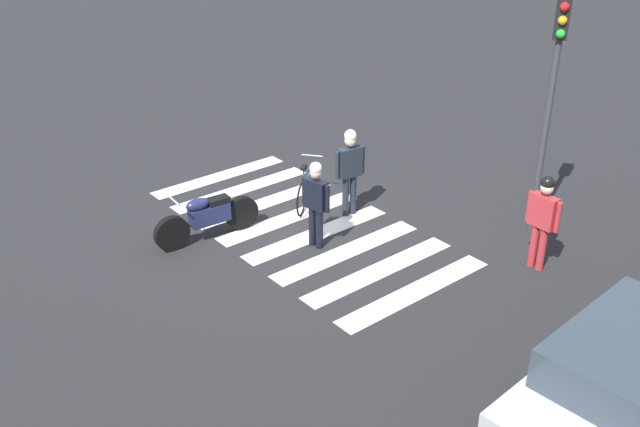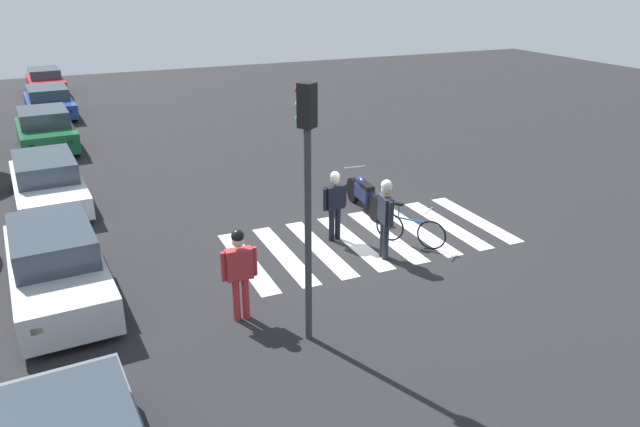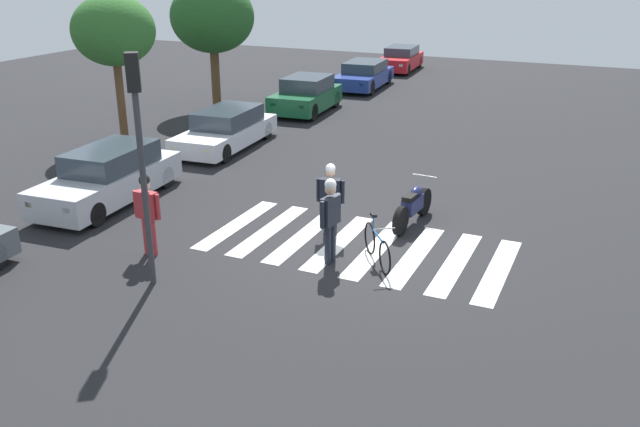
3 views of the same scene
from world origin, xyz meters
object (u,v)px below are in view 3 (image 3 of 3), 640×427
Objects in this scene: car_white_van at (226,130)px; car_green_compact at (306,95)px; officer_by_motorcycle at (330,195)px; car_silver_sedan at (109,177)px; pedestrian_bystander at (147,209)px; leaning_bicycle at (377,246)px; car_blue_hatchback at (364,75)px; officer_on_foot at (330,214)px; traffic_light_pole at (139,135)px; police_motorcycle at (413,206)px; car_red_convertible at (401,59)px.

car_white_van is 6.09m from car_green_compact.
car_green_compact is at bearing 27.84° from officer_by_motorcycle.
pedestrian_bystander is at bearing -127.10° from car_silver_sedan.
leaning_bicycle is 0.31× the size of car_blue_hatchback.
officer_on_foot is 4.17m from traffic_light_pole.
police_motorcycle is 1.26× the size of officer_by_motorcycle.
car_blue_hatchback is (16.26, 7.47, 0.16)m from police_motorcycle.
car_green_compact is (11.71, 6.19, -0.31)m from officer_by_motorcycle.
leaning_bicycle is 0.82× the size of officer_by_motorcycle.
police_motorcycle is 8.89m from car_white_van.
car_red_convertible reaches higher than car_blue_hatchback.
pedestrian_bystander reaches higher than leaning_bicycle.
officer_on_foot is at bearing -135.51° from car_white_van.
officer_on_foot reaches higher than car_blue_hatchback.
leaning_bicycle is at bearing -130.36° from car_white_van.
car_green_compact is at bearing -0.92° from car_white_van.
car_green_compact is (11.98, -0.07, 0.02)m from car_silver_sedan.
car_silver_sedan is 23.83m from car_red_convertible.
pedestrian_bystander is (-1.60, 4.68, 0.67)m from leaning_bicycle.
leaning_bicycle is 0.31× the size of traffic_light_pole.
traffic_light_pole reaches higher than car_green_compact.
car_silver_sedan reaches higher than car_blue_hatchback.
car_blue_hatchback is (17.97, -0.33, -0.05)m from car_silver_sedan.
car_silver_sedan is at bearing 179.68° from car_green_compact.
pedestrian_bystander is 0.40× the size of car_blue_hatchback.
officer_by_motorcycle is 6.27m from car_silver_sedan.
officer_by_motorcycle is at bearing -165.87° from car_red_convertible.
pedestrian_bystander is 2.43m from traffic_light_pole.
traffic_light_pole is at bearing 148.53° from officer_by_motorcycle.
car_silver_sedan reaches higher than leaning_bicycle.
officer_on_foot is (-0.37, 0.92, 0.71)m from leaning_bicycle.
car_silver_sedan is at bearing 179.23° from car_red_convertible.
pedestrian_bystander is at bearing -173.96° from car_red_convertible.
car_silver_sedan is at bearing -179.71° from car_white_van.
car_silver_sedan is (-0.27, 6.25, -0.33)m from officer_by_motorcycle.
car_red_convertible is (24.57, 7.45, 0.24)m from leaning_bicycle.
car_blue_hatchback reaches higher than police_motorcycle.
officer_by_motorcycle is 8.44m from car_white_van.
car_red_convertible is at bearing 6.04° from pedestrian_bystander.
car_green_compact is at bearing -0.32° from car_silver_sedan.
car_red_convertible is (11.85, -0.25, -0.06)m from car_green_compact.
car_silver_sedan is 1.09× the size of car_red_convertible.
police_motorcycle is 0.52× the size of car_red_convertible.
car_white_van is 1.02× the size of car_blue_hatchback.
car_white_van is (6.63, 7.80, 0.23)m from leaning_bicycle.
officer_on_foot is 14.75m from car_green_compact.
car_blue_hatchback is (5.99, -0.27, -0.06)m from car_green_compact.
car_red_convertible is 27.62m from traffic_light_pole.
car_red_convertible is at bearing 14.13° from officer_by_motorcycle.
officer_on_foot is 20.17m from car_blue_hatchback.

